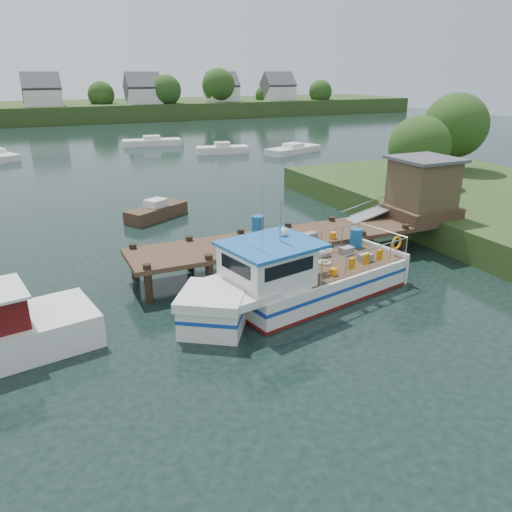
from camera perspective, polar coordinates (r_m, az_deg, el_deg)
name	(u,v)px	position (r m, az deg, el deg)	size (l,w,h in m)	color
ground_plane	(262,269)	(22.82, 0.71, -1.50)	(160.00, 160.00, 0.00)	black
far_shore	(72,108)	(102.10, -20.29, 15.59)	(140.00, 42.55, 9.22)	#2E451C
dock	(381,206)	(25.47, 14.15, 5.53)	(16.60, 3.00, 4.78)	#453021
lobster_boat	(293,281)	(19.28, 4.28, -2.86)	(10.54, 4.80, 5.04)	silver
moored_rowboat	(157,211)	(31.23, -11.30, 5.03)	(4.25, 3.33, 1.20)	#453021
moored_far	(152,142)	(63.29, -11.81, 12.65)	(7.14, 3.21, 1.17)	silver
moored_b	(222,149)	(55.89, -3.86, 12.07)	(5.89, 2.99, 1.24)	silver
moored_c	(293,150)	(56.15, 4.27, 12.04)	(7.32, 4.70, 1.10)	silver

